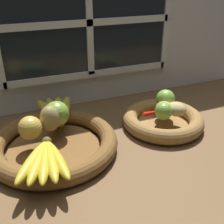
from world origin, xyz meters
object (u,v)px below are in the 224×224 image
Objects in this scene: fruit_bowl_right at (163,120)px; banana_bunch_front at (45,160)px; apple_green_back at (57,114)px; chili_pepper at (162,112)px; potato_small at (176,109)px; banana_bunch_back at (56,110)px; apple_golden_left at (30,128)px; lime_near at (164,111)px; lime_far at (165,99)px; pear_brown at (50,119)px; fruit_bowl_left at (54,143)px; potato_large at (164,108)px.

banana_bunch_front is (-41.53, -12.88, 4.12)cm from fruit_bowl_right.
apple_green_back reaches higher than chili_pepper.
banana_bunch_back is at bearing 156.74° from potato_small.
potato_small is (45.81, -3.94, -1.08)cm from apple_golden_left.
chili_pepper is (32.27, -13.07, -0.78)cm from banana_bunch_back.
apple_green_back reaches higher than fruit_bowl_right.
banana_bunch_front is at bearing -166.55° from lime_near.
banana_bunch_front is 26.82cm from banana_bunch_back.
pear_brown is at bearing -179.28° from lime_far.
pear_brown is (-37.00, 3.02, 6.60)cm from fruit_bowl_right.
lime_far reaches higher than banana_bunch_front.
banana_bunch_front reaches higher than chili_pepper.
potato_small is at bearing -4.14° from fruit_bowl_left.
lime_near is at bearing -10.67° from pear_brown.
apple_green_back is at bearing 176.88° from lime_far.
fruit_bowl_right is 43.34cm from apple_golden_left.
chili_pepper is at bearing -10.15° from apple_green_back.
potato_large is at bearing -20.80° from banana_bunch_back.
fruit_bowl_left is 8.37cm from apple_golden_left.
lime_far is at bearing 91.49° from potato_small.
lime_far reaches higher than potato_large.
fruit_bowl_right is 6.90cm from lime_near.
pear_brown reaches higher than lime_far.
potato_small is at bearing -45.00° from fruit_bowl_right.
banana_bunch_front is at bearing -105.91° from pear_brown.
fruit_bowl_right is 1.45× the size of banana_bunch_front.
apple_golden_left is 6.27cm from pear_brown.
banana_bunch_back is (8.34, 25.49, 0.16)cm from banana_bunch_front.
lime_far is at bearing -3.12° from apple_green_back.
banana_bunch_front is 2.99× the size of potato_large.
lime_near is at bearing -5.76° from fruit_bowl_left.
apple_green_back is (8.48, 4.49, 0.55)cm from apple_golden_left.
lime_near reaches higher than chili_pepper.
banana_bunch_front is (-7.10, -18.42, -2.39)cm from apple_green_back.
banana_bunch_back is 3.02× the size of lime_far.
apple_green_back is (2.71, 5.54, 6.52)cm from fruit_bowl_left.
potato_large is (37.00, -3.02, -1.94)cm from pear_brown.
fruit_bowl_right is 4.08× the size of apple_golden_left.
apple_green_back is at bearing 63.90° from fruit_bowl_left.
banana_bunch_front reaches higher than fruit_bowl_right.
lime_far reaches higher than lime_near.
fruit_bowl_left is 5.79× the size of lime_far.
pear_brown is 40.37cm from potato_small.
pear_brown reaches higher than potato_small.
fruit_bowl_right is at bearing 17.23° from banana_bunch_front.
fruit_bowl_left is 36.39cm from chili_pepper.
fruit_bowl_right is 7.36cm from lime_far.
lime_near reaches higher than potato_small.
potato_small is (44.43, 9.98, 0.76)cm from banana_bunch_front.
fruit_bowl_right is at bearing 90.00° from potato_large.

